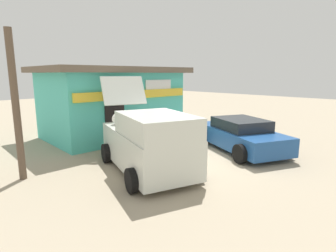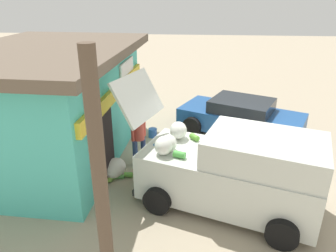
{
  "view_description": "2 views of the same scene",
  "coord_description": "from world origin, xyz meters",
  "px_view_note": "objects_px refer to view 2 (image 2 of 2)",
  "views": [
    {
      "loc": [
        -7.56,
        -6.17,
        3.04
      ],
      "look_at": [
        -0.59,
        0.83,
        1.14
      ],
      "focal_mm": 29.03,
      "sensor_mm": 36.0,
      "label": 1
    },
    {
      "loc": [
        -8.66,
        1.02,
        4.78
      ],
      "look_at": [
        -0.19,
        1.74,
        1.15
      ],
      "focal_mm": 33.92,
      "sensor_mm": 36.0,
      "label": 2
    }
  ],
  "objects_px": {
    "customer_bending": "(149,159)",
    "storefront_bar": "(51,103)",
    "unloaded_banana_pile": "(115,169)",
    "parked_sedan": "(241,117)",
    "delivery_van": "(233,170)",
    "paint_bucket": "(153,133)",
    "vendor_standing": "(139,136)"
  },
  "relations": [
    {
      "from": "customer_bending",
      "to": "paint_bucket",
      "type": "relative_size",
      "value": 4.41
    },
    {
      "from": "parked_sedan",
      "to": "paint_bucket",
      "type": "relative_size",
      "value": 14.89
    },
    {
      "from": "storefront_bar",
      "to": "parked_sedan",
      "type": "relative_size",
      "value": 1.49
    },
    {
      "from": "parked_sedan",
      "to": "customer_bending",
      "type": "distance_m",
      "value": 4.63
    },
    {
      "from": "vendor_standing",
      "to": "customer_bending",
      "type": "height_order",
      "value": "vendor_standing"
    },
    {
      "from": "customer_bending",
      "to": "delivery_van",
      "type": "bearing_deg",
      "value": -105.2
    },
    {
      "from": "delivery_van",
      "to": "customer_bending",
      "type": "distance_m",
      "value": 2.13
    },
    {
      "from": "vendor_standing",
      "to": "paint_bucket",
      "type": "xyz_separation_m",
      "value": [
        1.88,
        -0.15,
        -0.76
      ]
    },
    {
      "from": "storefront_bar",
      "to": "delivery_van",
      "type": "height_order",
      "value": "storefront_bar"
    },
    {
      "from": "customer_bending",
      "to": "vendor_standing",
      "type": "bearing_deg",
      "value": 20.58
    },
    {
      "from": "storefront_bar",
      "to": "parked_sedan",
      "type": "xyz_separation_m",
      "value": [
        2.14,
        -5.89,
        -1.09
      ]
    },
    {
      "from": "storefront_bar",
      "to": "vendor_standing",
      "type": "distance_m",
      "value": 2.78
    },
    {
      "from": "delivery_van",
      "to": "unloaded_banana_pile",
      "type": "height_order",
      "value": "delivery_van"
    },
    {
      "from": "customer_bending",
      "to": "paint_bucket",
      "type": "bearing_deg",
      "value": 5.84
    },
    {
      "from": "delivery_van",
      "to": "vendor_standing",
      "type": "bearing_deg",
      "value": 54.35
    },
    {
      "from": "customer_bending",
      "to": "paint_bucket",
      "type": "xyz_separation_m",
      "value": [
        3.13,
        0.32,
        -0.7
      ]
    },
    {
      "from": "unloaded_banana_pile",
      "to": "vendor_standing",
      "type": "bearing_deg",
      "value": -36.06
    },
    {
      "from": "paint_bucket",
      "to": "delivery_van",
      "type": "bearing_deg",
      "value": -147.25
    },
    {
      "from": "parked_sedan",
      "to": "unloaded_banana_pile",
      "type": "xyz_separation_m",
      "value": [
        -3.23,
        3.82,
        -0.39
      ]
    },
    {
      "from": "storefront_bar",
      "to": "parked_sedan",
      "type": "bearing_deg",
      "value": -70.03
    },
    {
      "from": "parked_sedan",
      "to": "vendor_standing",
      "type": "relative_size",
      "value": 2.92
    },
    {
      "from": "delivery_van",
      "to": "parked_sedan",
      "type": "relative_size",
      "value": 1.07
    },
    {
      "from": "vendor_standing",
      "to": "paint_bucket",
      "type": "distance_m",
      "value": 2.03
    },
    {
      "from": "customer_bending",
      "to": "unloaded_banana_pile",
      "type": "relative_size",
      "value": 1.47
    },
    {
      "from": "storefront_bar",
      "to": "customer_bending",
      "type": "height_order",
      "value": "storefront_bar"
    },
    {
      "from": "unloaded_banana_pile",
      "to": "customer_bending",
      "type": "bearing_deg",
      "value": -114.34
    },
    {
      "from": "parked_sedan",
      "to": "customer_bending",
      "type": "bearing_deg",
      "value": 143.09
    },
    {
      "from": "vendor_standing",
      "to": "storefront_bar",
      "type": "bearing_deg",
      "value": 83.43
    },
    {
      "from": "delivery_van",
      "to": "parked_sedan",
      "type": "bearing_deg",
      "value": -9.63
    },
    {
      "from": "parked_sedan",
      "to": "storefront_bar",
      "type": "bearing_deg",
      "value": 109.97
    },
    {
      "from": "delivery_van",
      "to": "parked_sedan",
      "type": "height_order",
      "value": "delivery_van"
    },
    {
      "from": "customer_bending",
      "to": "storefront_bar",
      "type": "bearing_deg",
      "value": 63.4
    }
  ]
}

